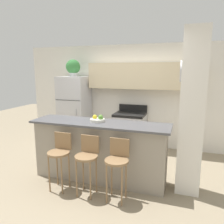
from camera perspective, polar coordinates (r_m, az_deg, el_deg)
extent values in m
plane|color=gray|center=(4.14, -3.20, -16.93)|extent=(14.00, 14.00, 0.00)
cube|color=white|center=(5.61, 4.30, 4.18)|extent=(5.60, 0.06, 2.55)
cube|color=beige|center=(5.31, 7.62, 9.34)|extent=(2.59, 0.32, 0.62)
cube|color=white|center=(5.38, 5.39, 7.54)|extent=(0.66, 0.28, 0.12)
cube|color=white|center=(3.53, 20.09, -0.46)|extent=(0.36, 0.32, 2.55)
cylinder|color=silver|center=(3.47, 17.57, 10.14)|extent=(0.02, 0.32, 0.32)
cylinder|color=white|center=(3.47, 17.47, 10.14)|extent=(0.01, 0.28, 0.28)
cube|color=gray|center=(3.93, -3.28, -10.38)|extent=(2.31, 0.51, 1.01)
cube|color=#4C4C51|center=(3.77, -3.36, -2.94)|extent=(2.43, 0.63, 0.04)
cube|color=silver|center=(5.85, -9.66, -2.37)|extent=(0.71, 0.66, 1.20)
cube|color=silver|center=(5.72, -9.94, 6.29)|extent=(0.71, 0.66, 0.57)
cube|color=#333333|center=(5.46, -11.51, 3.03)|extent=(0.68, 0.01, 0.01)
cylinder|color=#B2B2B7|center=(5.44, -9.26, -2.72)|extent=(0.02, 0.02, 0.66)
cube|color=silver|center=(5.39, 4.65, -5.36)|extent=(0.72, 0.66, 0.85)
cube|color=black|center=(5.28, 4.73, -0.61)|extent=(0.72, 0.66, 0.06)
cube|color=black|center=(5.55, 5.51, 1.11)|extent=(0.72, 0.04, 0.16)
cube|color=black|center=(5.06, 3.74, -5.90)|extent=(0.43, 0.01, 0.27)
cylinder|color=olive|center=(3.64, -13.82, -10.36)|extent=(0.35, 0.35, 0.03)
cube|color=olive|center=(3.71, -12.69, -7.33)|extent=(0.30, 0.02, 0.28)
cylinder|color=olive|center=(3.74, -16.10, -15.28)|extent=(0.02, 0.02, 0.61)
cylinder|color=olive|center=(3.63, -12.99, -16.01)|extent=(0.02, 0.02, 0.61)
cylinder|color=olive|center=(3.91, -14.14, -13.98)|extent=(0.02, 0.02, 0.61)
cylinder|color=olive|center=(3.80, -11.13, -14.61)|extent=(0.02, 0.02, 0.61)
cylinder|color=olive|center=(3.42, -6.77, -11.55)|extent=(0.35, 0.35, 0.03)
cube|color=olive|center=(3.49, -5.76, -8.28)|extent=(0.30, 0.02, 0.28)
cylinder|color=olive|center=(3.51, -9.25, -16.82)|extent=(0.02, 0.02, 0.61)
cylinder|color=olive|center=(3.42, -5.67, -17.53)|extent=(0.02, 0.02, 0.61)
cylinder|color=olive|center=(3.69, -7.53, -15.31)|extent=(0.02, 0.02, 0.61)
cylinder|color=olive|center=(3.60, -4.12, -15.91)|extent=(0.02, 0.02, 0.61)
cylinder|color=olive|center=(3.25, 1.20, -12.67)|extent=(0.35, 0.35, 0.03)
cube|color=olive|center=(3.33, 2.00, -9.20)|extent=(0.30, 0.02, 0.28)
cylinder|color=olive|center=(3.33, -1.43, -18.28)|extent=(0.02, 0.02, 0.61)
cylinder|color=olive|center=(3.27, 2.57, -18.89)|extent=(0.02, 0.02, 0.61)
cylinder|color=olive|center=(3.52, -0.09, -16.55)|extent=(0.02, 0.02, 0.61)
cylinder|color=olive|center=(3.47, 3.67, -17.08)|extent=(0.02, 0.02, 0.61)
cylinder|color=silver|center=(5.70, -10.06, 9.66)|extent=(0.19, 0.19, 0.11)
sphere|color=#387F3D|center=(5.70, -10.12, 11.56)|extent=(0.36, 0.36, 0.36)
cylinder|color=silver|center=(3.80, -3.82, -2.16)|extent=(0.26, 0.26, 0.05)
sphere|color=#4C7F2D|center=(3.78, -2.99, -1.40)|extent=(0.09, 0.09, 0.09)
sphere|color=gold|center=(3.83, -4.52, -1.30)|extent=(0.08, 0.08, 0.08)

